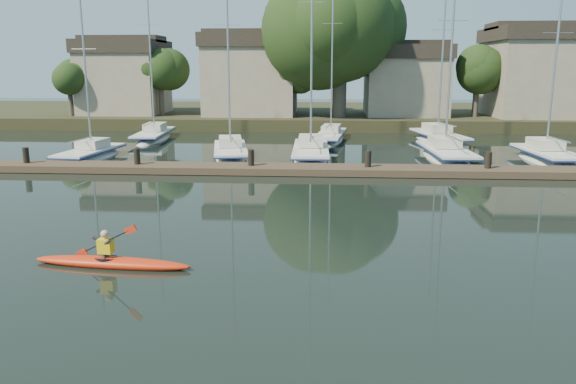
# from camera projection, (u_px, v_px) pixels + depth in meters

# --- Properties ---
(ground) EXTENTS (160.00, 160.00, 0.00)m
(ground) POSITION_uv_depth(u_px,v_px,m) (294.00, 269.00, 15.27)
(ground) COLOR black
(ground) RESTS_ON ground
(kayak) EXTENTS (4.58, 1.15, 1.45)m
(kayak) POSITION_uv_depth(u_px,v_px,m) (111.00, 260.00, 15.47)
(kayak) COLOR #BF350E
(kayak) RESTS_ON ground
(dock) EXTENTS (34.00, 2.00, 1.80)m
(dock) POSITION_uv_depth(u_px,v_px,m) (309.00, 169.00, 28.85)
(dock) COLOR #453727
(dock) RESTS_ON ground
(sailboat_0) EXTENTS (2.61, 7.16, 11.12)m
(sailboat_0) POSITION_uv_depth(u_px,v_px,m) (91.00, 162.00, 33.50)
(sailboat_0) COLOR silver
(sailboat_0) RESTS_ON ground
(sailboat_1) EXTENTS (3.49, 8.41, 13.37)m
(sailboat_1) POSITION_uv_depth(u_px,v_px,m) (231.00, 159.00, 34.24)
(sailboat_1) COLOR silver
(sailboat_1) RESTS_ON ground
(sailboat_2) EXTENTS (2.37, 9.37, 15.44)m
(sailboat_2) POSITION_uv_depth(u_px,v_px,m) (311.00, 161.00, 33.94)
(sailboat_2) COLOR silver
(sailboat_2) RESTS_ON ground
(sailboat_3) EXTENTS (2.65, 8.63, 13.76)m
(sailboat_3) POSITION_uv_depth(u_px,v_px,m) (445.00, 162.00, 33.36)
(sailboat_3) COLOR silver
(sailboat_3) RESTS_ON ground
(sailboat_4) EXTENTS (2.65, 7.53, 12.60)m
(sailboat_4) POSITION_uv_depth(u_px,v_px,m) (546.00, 165.00, 32.54)
(sailboat_4) COLOR silver
(sailboat_4) RESTS_ON ground
(sailboat_5) EXTENTS (2.62, 8.76, 14.30)m
(sailboat_5) POSITION_uv_depth(u_px,v_px,m) (154.00, 141.00, 42.37)
(sailboat_5) COLOR silver
(sailboat_5) RESTS_ON ground
(sailboat_6) EXTENTS (2.91, 9.17, 14.33)m
(sailboat_6) POSITION_uv_depth(u_px,v_px,m) (330.00, 142.00, 41.72)
(sailboat_6) COLOR silver
(sailboat_6) RESTS_ON ground
(sailboat_7) EXTENTS (3.73, 8.74, 13.67)m
(sailboat_7) POSITION_uv_depth(u_px,v_px,m) (438.00, 145.00, 40.80)
(sailboat_7) COLOR silver
(sailboat_7) RESTS_ON ground
(shore) EXTENTS (90.00, 25.25, 12.75)m
(shore) POSITION_uv_depth(u_px,v_px,m) (334.00, 89.00, 53.67)
(shore) COLOR #232F17
(shore) RESTS_ON ground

